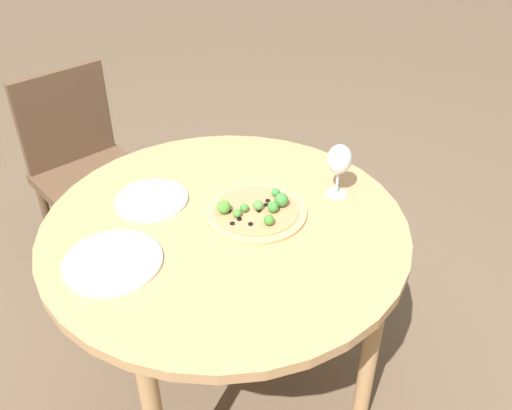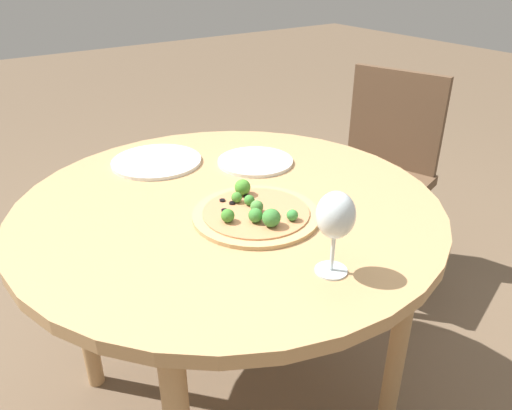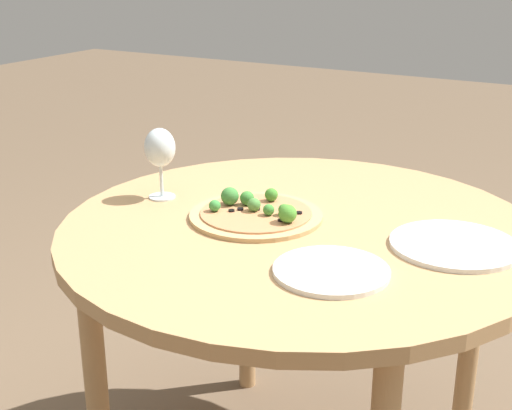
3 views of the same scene
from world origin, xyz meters
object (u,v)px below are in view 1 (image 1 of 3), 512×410
Objects in this scene: chair at (86,167)px; plate_far at (152,200)px; plate_near at (113,262)px; wine_glass at (339,161)px; pizza at (256,210)px.

chair is 3.87× the size of plate_far.
chair is at bearing 177.05° from plate_near.
plate_far is (0.67, 0.12, 0.24)m from chair.
wine_glass is at bearing 93.82° from plate_near.
wine_glass is at bearing -71.02° from chair.
pizza is (0.86, 0.38, 0.25)m from chair.
pizza is at bearing 55.26° from plate_far.
plate_near is 1.19× the size of plate_far.
pizza is 1.37× the size of plate_far.
chair is 0.97m from pizza.
plate_far is (-0.19, -0.53, -0.11)m from wine_glass.
pizza is 0.43m from plate_near.
wine_glass is 0.79× the size of plate_far.
chair reaches higher than pizza.
chair is 4.93× the size of wine_glass.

